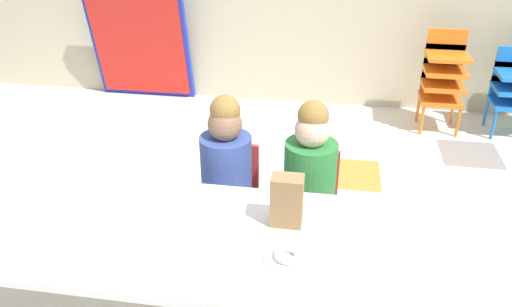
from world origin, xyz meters
The scene contains 10 objects.
ground_plane centered at (0.00, 0.00, -0.01)m, with size 6.64×4.49×0.02m.
craft_table centered at (-0.05, -0.68, 0.53)m, with size 2.12×0.76×0.57m.
seated_child_near_camera centered at (-0.21, -0.07, 0.55)m, with size 0.32×0.31×0.92m.
seated_child_middle_seat centered at (0.22, -0.07, 0.55)m, with size 0.32×0.32×0.92m.
kid_chair_orange_stack centered at (1.15, 1.82, 0.46)m, with size 0.32×0.30×0.80m.
folded_activity_table centered at (-1.46, 2.04, 0.54)m, with size 0.90×0.29×1.09m.
paper_bag_brown centered at (0.15, -0.55, 0.68)m, with size 0.13×0.09×0.22m, color #9E754C.
paper_plate_near_edge centered at (0.18, -0.79, 0.57)m, with size 0.18×0.18×0.01m, color white.
paper_plate_center_table centered at (-0.56, -0.61, 0.57)m, with size 0.18×0.18×0.01m, color white.
donut_powdered_on_plate centered at (0.18, -0.79, 0.59)m, with size 0.10×0.10×0.03m, color white.
Camera 1 is at (0.31, -2.31, 1.83)m, focal length 36.30 mm.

